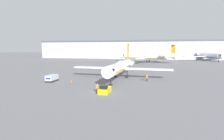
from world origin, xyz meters
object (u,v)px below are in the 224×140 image
at_px(luggage_cart, 52,78).
at_px(worker_by_wing, 147,78).
at_px(pushback_tug, 105,90).
at_px(airplane_parked_far_left, 147,56).
at_px(airplane_main, 121,66).
at_px(worker_near_tug, 97,88).
at_px(airplane_parked_far_right, 208,55).
at_px(traffic_cone_left, 71,82).

height_order(luggage_cart, worker_by_wing, worker_by_wing).
xyz_separation_m(pushback_tug, airplane_parked_far_left, (6.13, 79.43, 3.41)).
height_order(luggage_cart, airplane_parked_far_left, airplane_parked_far_left).
distance_m(airplane_main, airplane_parked_far_left, 61.45).
xyz_separation_m(luggage_cart, worker_near_tug, (15.60, -8.74, 0.03)).
xyz_separation_m(luggage_cart, airplane_parked_far_right, (66.08, 96.33, 3.15)).
bearing_deg(pushback_tug, luggage_cart, 153.48).
xyz_separation_m(worker_by_wing, airplane_parked_far_left, (-1.86, 65.12, 3.06)).
height_order(worker_by_wing, traffic_cone_left, worker_by_wing).
xyz_separation_m(luggage_cart, airplane_parked_far_left, (23.24, 70.89, 3.14)).
bearing_deg(airplane_parked_far_right, worker_by_wing, -114.35).
relative_size(pushback_tug, luggage_cart, 1.02).
height_order(luggage_cart, worker_near_tug, luggage_cart).
relative_size(pushback_tug, airplane_parked_far_right, 0.10).
bearing_deg(airplane_parked_far_left, airplane_main, -95.61).
xyz_separation_m(worker_by_wing, traffic_cone_left, (-18.90, -6.77, -0.59)).
xyz_separation_m(worker_near_tug, worker_by_wing, (9.50, 14.52, 0.06)).
bearing_deg(worker_near_tug, worker_by_wing, 56.80).
distance_m(airplane_main, pushback_tug, 18.52).
xyz_separation_m(airplane_parked_far_left, airplane_parked_far_right, (42.84, 25.44, 0.01)).
bearing_deg(pushback_tug, airplane_parked_far_right, 64.97).
bearing_deg(airplane_parked_far_right, airplane_main, -119.43).
bearing_deg(airplane_main, worker_by_wing, -26.69).
xyz_separation_m(pushback_tug, luggage_cart, (-17.11, 8.54, 0.26)).
height_order(airplane_main, worker_by_wing, airplane_main).
distance_m(worker_by_wing, traffic_cone_left, 20.09).
bearing_deg(airplane_parked_far_left, worker_by_wing, -88.36).
xyz_separation_m(worker_by_wing, airplane_parked_far_right, (40.98, 90.55, 3.06)).
bearing_deg(airplane_parked_far_right, airplane_parked_far_left, -149.30).
bearing_deg(traffic_cone_left, airplane_parked_far_left, 76.66).
height_order(airplane_main, pushback_tug, airplane_main).
relative_size(airplane_main, worker_by_wing, 16.15).
xyz_separation_m(airplane_main, traffic_cone_left, (-11.03, -10.73, -3.23)).
distance_m(traffic_cone_left, airplane_parked_far_right, 114.33).
bearing_deg(worker_near_tug, airplane_parked_far_right, 64.34).
bearing_deg(worker_by_wing, pushback_tug, -119.18).
bearing_deg(traffic_cone_left, airplane_main, 44.22).
xyz_separation_m(traffic_cone_left, airplane_parked_far_right, (59.88, 97.32, 3.65)).
distance_m(luggage_cart, worker_by_wing, 25.76).
height_order(traffic_cone_left, airplane_parked_far_right, airplane_parked_far_right).
xyz_separation_m(traffic_cone_left, airplane_parked_far_left, (17.04, 71.89, 3.64)).
xyz_separation_m(worker_near_tug, traffic_cone_left, (-9.40, 7.75, -0.53)).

